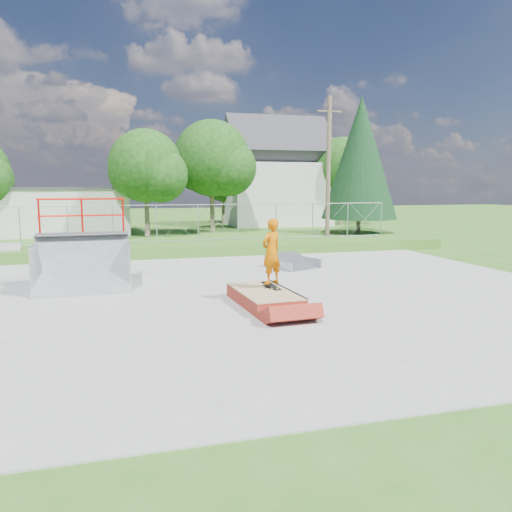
{
  "coord_description": "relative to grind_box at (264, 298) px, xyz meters",
  "views": [
    {
      "loc": [
        -3.84,
        -13.69,
        3.17
      ],
      "look_at": [
        0.14,
        0.52,
        1.1
      ],
      "focal_mm": 35.0,
      "sensor_mm": 36.0,
      "label": 1
    }
  ],
  "objects": [
    {
      "name": "tree_back_mid",
      "position": [
        5.32,
        29.04,
        3.43
      ],
      "size": [
        4.08,
        3.84,
        5.7
      ],
      "color": "brown",
      "rests_on": "ground"
    },
    {
      "name": "ground",
      "position": [
        0.11,
        1.18,
        -0.21
      ],
      "size": [
        120.0,
        120.0,
        0.0
      ],
      "primitive_type": "plane",
      "color": "#2D5D1A",
      "rests_on": "ground"
    },
    {
      "name": "tree_left_near",
      "position": [
        -1.64,
        19.01,
        4.03
      ],
      "size": [
        4.76,
        4.48,
        6.65
      ],
      "color": "brown",
      "rests_on": "ground"
    },
    {
      "name": "tree_center",
      "position": [
        2.89,
        20.99,
        4.64
      ],
      "size": [
        5.44,
        5.12,
        7.6
      ],
      "color": "brown",
      "rests_on": "ground"
    },
    {
      "name": "utility_building_flat",
      "position": [
        -7.89,
        23.18,
        1.29
      ],
      "size": [
        10.0,
        6.0,
        3.0
      ],
      "primitive_type": "cube",
      "color": "beige",
      "rests_on": "ground"
    },
    {
      "name": "flat_bank_ramp",
      "position": [
        2.84,
        5.55,
        0.04
      ],
      "size": [
        2.08,
        2.14,
        0.48
      ],
      "primitive_type": null,
      "rotation": [
        0.0,
        0.0,
        0.37
      ],
      "color": "gray",
      "rests_on": "concrete_pad"
    },
    {
      "name": "grind_box",
      "position": [
        0.0,
        0.0,
        0.0
      ],
      "size": [
        1.49,
        2.83,
        0.41
      ],
      "rotation": [
        0.0,
        0.0,
        0.06
      ],
      "color": "maroon",
      "rests_on": "concrete_pad"
    },
    {
      "name": "conifer_tree",
      "position": [
        12.11,
        18.18,
        4.84
      ],
      "size": [
        5.04,
        5.04,
        9.1
      ],
      "color": "brown",
      "rests_on": "ground"
    },
    {
      "name": "utility_pole",
      "position": [
        7.61,
        13.18,
        3.79
      ],
      "size": [
        0.24,
        0.24,
        8.0
      ],
      "primitive_type": "cylinder",
      "color": "brown",
      "rests_on": "ground"
    },
    {
      "name": "grass_berm",
      "position": [
        0.11,
        10.68,
        0.04
      ],
      "size": [
        24.0,
        3.0,
        0.5
      ],
      "primitive_type": "cube",
      "color": "#2D5D1A",
      "rests_on": "ground"
    },
    {
      "name": "skateboard",
      "position": [
        0.29,
        0.27,
        0.25
      ],
      "size": [
        0.42,
        0.82,
        0.13
      ],
      "primitive_type": "cube",
      "rotation": [
        0.14,
        0.0,
        0.27
      ],
      "color": "black",
      "rests_on": "grind_box"
    },
    {
      "name": "concrete_pad",
      "position": [
        0.11,
        1.18,
        -0.19
      ],
      "size": [
        20.0,
        16.0,
        0.04
      ],
      "primitive_type": "cube",
      "color": "gray",
      "rests_on": "ground"
    },
    {
      "name": "skater",
      "position": [
        0.29,
        0.27,
        1.14
      ],
      "size": [
        0.78,
        0.69,
        1.78
      ],
      "primitive_type": "imported",
      "rotation": [
        0.0,
        0.0,
        3.66
      ],
      "color": "#C05B00",
      "rests_on": "grind_box"
    },
    {
      "name": "gable_house",
      "position": [
        9.11,
        27.18,
        3.63
      ],
      "size": [
        8.4,
        6.08,
        8.94
      ],
      "color": "beige",
      "rests_on": "ground"
    },
    {
      "name": "concrete_stairs",
      "position": [
        -8.39,
        9.88,
        0.19
      ],
      "size": [
        1.5,
        1.6,
        0.8
      ],
      "primitive_type": null,
      "color": "gray",
      "rests_on": "ground"
    },
    {
      "name": "tree_right_far",
      "position": [
        14.38,
        25.0,
        4.34
      ],
      "size": [
        5.1,
        4.8,
        7.12
      ],
      "color": "brown",
      "rests_on": "ground"
    },
    {
      "name": "chain_link_fence",
      "position": [
        0.11,
        11.68,
        1.19
      ],
      "size": [
        20.0,
        0.06,
        1.8
      ],
      "primitive_type": null,
      "color": "#979BA0",
      "rests_on": "grass_berm"
    },
    {
      "name": "quarter_pipe",
      "position": [
        -4.78,
        3.43,
        1.19
      ],
      "size": [
        2.83,
        2.41,
        2.79
      ],
      "primitive_type": null,
      "rotation": [
        0.0,
        0.0,
        0.02
      ],
      "color": "gray",
      "rests_on": "concrete_pad"
    }
  ]
}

